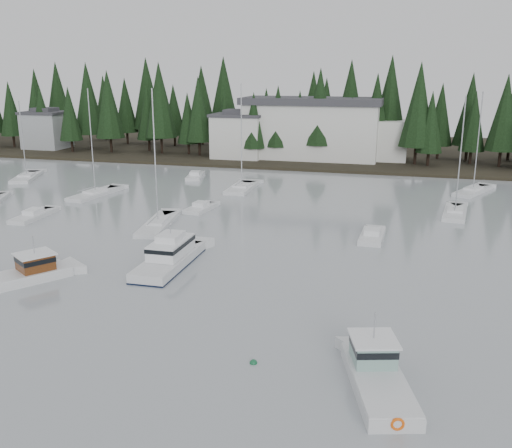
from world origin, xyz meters
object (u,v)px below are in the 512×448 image
(cabin_cruiser_center, at_px, (170,258))
(lobster_boat_teal, at_px, (377,377))
(harbor_inn, at_px, (323,129))
(sailboat_8, at_px, (158,225))
(runabout_0, at_px, (34,217))
(runabout_3, at_px, (195,177))
(house_far_west, at_px, (46,129))
(sailboat_5, at_px, (473,192))
(sailboat_7, at_px, (242,189))
(house_west, at_px, (239,135))
(sailboat_3, at_px, (455,214))
(sailboat_9, at_px, (27,178))
(sailboat_2, at_px, (96,195))
(runabout_4, at_px, (201,209))
(lobster_boat_brown, at_px, (20,276))
(runabout_1, at_px, (372,237))

(cabin_cruiser_center, relative_size, lobster_boat_teal, 1.23)
(harbor_inn, distance_m, sailboat_8, 51.14)
(runabout_0, distance_m, runabout_3, 29.26)
(house_far_west, bearing_deg, sailboat_5, -14.63)
(sailboat_8, height_order, runabout_0, sailboat_8)
(sailboat_7, distance_m, runabout_0, 28.08)
(cabin_cruiser_center, distance_m, sailboat_8, 13.03)
(house_west, distance_m, runabout_0, 48.20)
(runabout_0, bearing_deg, sailboat_3, -76.01)
(house_west, bearing_deg, sailboat_9, -134.78)
(harbor_inn, distance_m, runabout_0, 56.46)
(runabout_0, bearing_deg, house_west, -15.08)
(runabout_0, bearing_deg, sailboat_9, 35.16)
(house_far_west, height_order, sailboat_9, sailboat_9)
(sailboat_8, relative_size, runabout_0, 2.18)
(house_west, relative_size, sailboat_2, 0.66)
(sailboat_5, distance_m, sailboat_9, 65.92)
(sailboat_9, height_order, runabout_4, sailboat_9)
(lobster_boat_brown, bearing_deg, runabout_0, 67.36)
(house_west, distance_m, runabout_4, 39.37)
(house_west, relative_size, runabout_3, 1.48)
(runabout_3, bearing_deg, lobster_boat_brown, 171.05)
(runabout_1, bearing_deg, house_west, 33.05)
(harbor_inn, relative_size, sailboat_5, 2.10)
(lobster_boat_teal, height_order, sailboat_8, sailboat_8)
(sailboat_5, distance_m, sailboat_8, 43.77)
(lobster_boat_brown, distance_m, sailboat_5, 59.06)
(lobster_boat_brown, distance_m, sailboat_2, 32.17)
(house_far_west, bearing_deg, cabin_cruiser_center, -48.24)
(house_west, distance_m, harbor_inn, 15.45)
(runabout_1, bearing_deg, house_far_west, 57.48)
(sailboat_8, bearing_deg, sailboat_5, -61.05)
(house_west, xyz_separation_m, runabout_4, (6.99, -38.48, -4.52))
(lobster_boat_brown, distance_m, runabout_3, 45.76)
(sailboat_5, xyz_separation_m, runabout_1, (-11.71, -25.96, 0.04))
(sailboat_9, distance_m, runabout_1, 57.02)
(house_west, distance_m, cabin_cruiser_center, 59.13)
(runabout_4, bearing_deg, sailboat_7, 1.12)
(sailboat_8, distance_m, runabout_1, 22.57)
(house_west, height_order, sailboat_5, sailboat_5)
(harbor_inn, xyz_separation_m, runabout_1, (12.60, -48.54, -5.64))
(lobster_boat_brown, xyz_separation_m, runabout_4, (5.38, 26.19, -0.34))
(lobster_boat_teal, relative_size, sailboat_2, 0.56)
(sailboat_2, relative_size, runabout_4, 2.63)
(sailboat_5, bearing_deg, sailboat_3, -167.63)
(sailboat_7, bearing_deg, sailboat_9, 89.67)
(cabin_cruiser_center, xyz_separation_m, sailboat_5, (27.89, 38.64, -0.55))
(runabout_3, bearing_deg, sailboat_8, -179.47)
(house_far_west, xyz_separation_m, runabout_0, (31.95, -48.93, -4.27))
(sailboat_3, bearing_deg, cabin_cruiser_center, 141.59)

